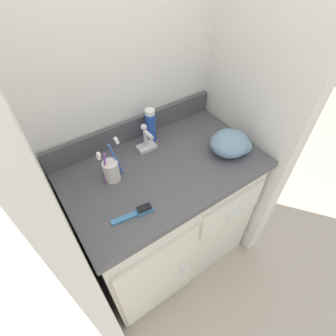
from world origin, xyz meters
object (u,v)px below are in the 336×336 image
Objects in this scene: toothbrush_cup at (111,170)px; hand_towel at (232,143)px; shaving_cream_can at (151,125)px; hairbrush at (138,212)px.

hand_towel is at bearing -16.29° from toothbrush_cup.
toothbrush_cup is 1.18× the size of shaving_cream_can.
toothbrush_cup is 0.22m from hairbrush.
hairbrush is 0.55m from hand_towel.
shaving_cream_can is 1.03× the size of hairbrush.
toothbrush_cup reaches higher than hand_towel.
toothbrush_cup is at bearing 163.71° from hand_towel.
hairbrush is at bearing -90.20° from toothbrush_cup.
toothbrush_cup reaches higher than hairbrush.
hand_towel reaches higher than hairbrush.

